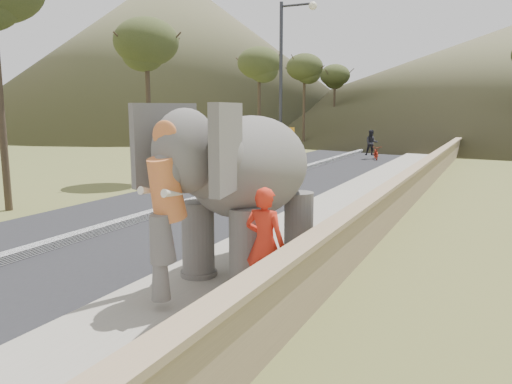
# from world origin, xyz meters

# --- Properties ---
(ground) EXTENTS (160.00, 160.00, 0.00)m
(ground) POSITION_xyz_m (0.00, 0.00, 0.00)
(ground) COLOR olive
(ground) RESTS_ON ground
(road) EXTENTS (7.00, 120.00, 0.03)m
(road) POSITION_xyz_m (-5.00, 10.00, 0.01)
(road) COLOR black
(road) RESTS_ON ground
(median) EXTENTS (0.35, 120.00, 0.22)m
(median) POSITION_xyz_m (-5.00, 10.00, 0.11)
(median) COLOR black
(median) RESTS_ON ground
(walkway) EXTENTS (3.00, 120.00, 0.15)m
(walkway) POSITION_xyz_m (0.00, 10.00, 0.07)
(walkway) COLOR #9E9687
(walkway) RESTS_ON ground
(parapet) EXTENTS (0.30, 120.00, 1.10)m
(parapet) POSITION_xyz_m (1.65, 10.00, 0.55)
(parapet) COLOR tan
(parapet) RESTS_ON ground
(lamppost) EXTENTS (1.76, 0.36, 8.00)m
(lamppost) POSITION_xyz_m (-4.69, 16.70, 4.87)
(lamppost) COLOR #2B2C30
(lamppost) RESTS_ON ground
(signboard) EXTENTS (0.60, 0.08, 2.40)m
(signboard) POSITION_xyz_m (-4.50, 16.43, 1.64)
(signboard) COLOR #2D2D33
(signboard) RESTS_ON ground
(hill_left) EXTENTS (60.00, 60.00, 22.00)m
(hill_left) POSITION_xyz_m (-38.00, 55.00, 11.00)
(hill_left) COLOR brown
(hill_left) RESTS_ON ground
(hill_far) EXTENTS (80.00, 80.00, 14.00)m
(hill_far) POSITION_xyz_m (5.00, 70.00, 7.00)
(hill_far) COLOR brown
(hill_far) RESTS_ON ground
(elephant_and_man) EXTENTS (2.67, 4.57, 3.15)m
(elephant_and_man) POSITION_xyz_m (0.02, 3.58, 1.71)
(elephant_and_man) COLOR slate
(elephant_and_man) RESTS_ON ground
(motorcyclist) EXTENTS (1.35, 1.75, 1.91)m
(motorcyclist) POSITION_xyz_m (-2.96, 27.20, 0.76)
(motorcyclist) COLOR maroon
(motorcyclist) RESTS_ON ground
(trees) EXTENTS (47.30, 41.85, 8.64)m
(trees) POSITION_xyz_m (2.38, 28.20, 3.84)
(trees) COLOR #473828
(trees) RESTS_ON ground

